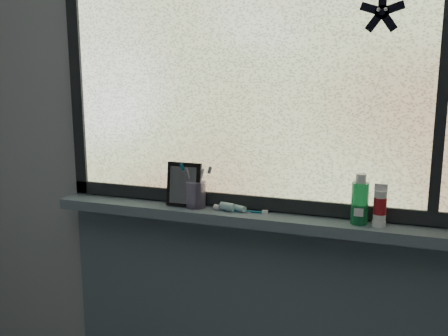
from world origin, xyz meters
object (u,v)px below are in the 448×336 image
toothbrush_cup (196,195)px  mouthwash_bottle (360,199)px  cream_tube (380,204)px  vanity_mirror (184,185)px

toothbrush_cup → mouthwash_bottle: (0.61, -0.01, 0.04)m
mouthwash_bottle → cream_tube: bearing=-5.8°
mouthwash_bottle → cream_tube: size_ratio=1.38×
toothbrush_cup → mouthwash_bottle: size_ratio=0.69×
toothbrush_cup → cream_tube: cream_tube is taller
vanity_mirror → cream_tube: bearing=-1.6°
vanity_mirror → cream_tube: 0.72m
vanity_mirror → toothbrush_cup: 0.06m
vanity_mirror → mouthwash_bottle: (0.65, -0.00, 0.00)m
toothbrush_cup → cream_tube: bearing=-1.1°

